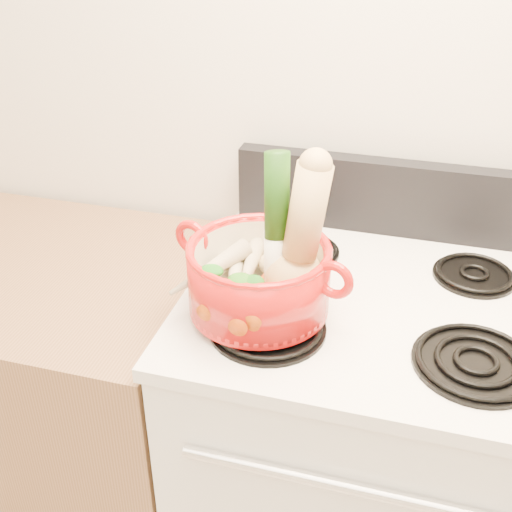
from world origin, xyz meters
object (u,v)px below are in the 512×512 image
(squash, at_px, (303,234))
(leek, at_px, (276,226))
(dutch_oven, at_px, (259,278))
(stove_body, at_px, (358,465))

(squash, xyz_separation_m, leek, (-0.05, -0.00, 0.01))
(dutch_oven, height_order, squash, squash)
(dutch_oven, relative_size, leek, 0.91)
(stove_body, bearing_deg, squash, -144.90)
(dutch_oven, xyz_separation_m, squash, (0.08, 0.02, 0.10))
(dutch_oven, bearing_deg, stove_body, 41.95)
(dutch_oven, relative_size, squash, 0.98)
(stove_body, xyz_separation_m, leek, (-0.19, -0.10, 0.68))
(dutch_oven, height_order, leek, leek)
(stove_body, relative_size, leek, 3.07)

